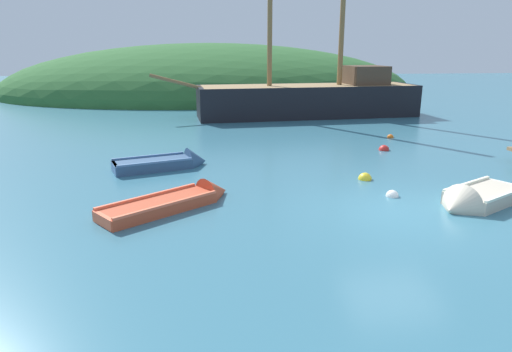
# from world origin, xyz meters

# --- Properties ---
(ground_plane) EXTENTS (120.00, 120.00, 0.00)m
(ground_plane) POSITION_xyz_m (0.00, 0.00, 0.00)
(ground_plane) COLOR teal
(shore_hill) EXTENTS (36.61, 22.92, 8.81)m
(shore_hill) POSITION_xyz_m (-4.65, 31.74, 0.00)
(shore_hill) COLOR #2D602D
(shore_hill) RESTS_ON ground
(sailing_ship) EXTENTS (15.89, 4.43, 12.66)m
(sailing_ship) POSITION_xyz_m (1.32, 16.77, 0.73)
(sailing_ship) COLOR black
(sailing_ship) RESTS_ON ground
(rowboat_near_dock) EXTENTS (3.13, 2.51, 1.17)m
(rowboat_near_dock) POSITION_xyz_m (2.29, 0.32, 0.11)
(rowboat_near_dock) COLOR beige
(rowboat_near_dock) RESTS_ON ground
(rowboat_far) EXTENTS (3.40, 2.10, 1.05)m
(rowboat_far) POSITION_xyz_m (-6.23, 5.14, 0.11)
(rowboat_far) COLOR #335175
(rowboat_far) RESTS_ON ground
(rowboat_outer_right) EXTENTS (3.60, 3.13, 0.97)m
(rowboat_outer_right) POSITION_xyz_m (-5.59, 1.08, 0.08)
(rowboat_outer_right) COLOR #C64C2D
(rowboat_outer_right) RESTS_ON ground
(buoy_red) EXTENTS (0.43, 0.43, 0.43)m
(buoy_red) POSITION_xyz_m (2.34, 7.11, 0.00)
(buoy_red) COLOR red
(buoy_red) RESTS_ON ground
(buoy_yellow) EXTENTS (0.43, 0.43, 0.43)m
(buoy_yellow) POSITION_xyz_m (0.17, 3.02, 0.00)
(buoy_yellow) COLOR yellow
(buoy_yellow) RESTS_ON ground
(buoy_orange) EXTENTS (0.31, 0.31, 0.31)m
(buoy_orange) POSITION_xyz_m (3.63, 9.70, 0.00)
(buoy_orange) COLOR orange
(buoy_orange) RESTS_ON ground
(buoy_white) EXTENTS (0.36, 0.36, 0.36)m
(buoy_white) POSITION_xyz_m (0.38, 1.27, 0.00)
(buoy_white) COLOR white
(buoy_white) RESTS_ON ground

